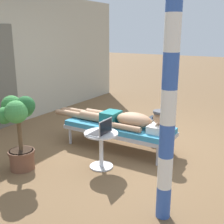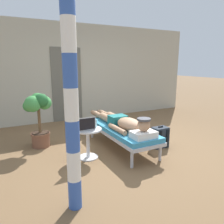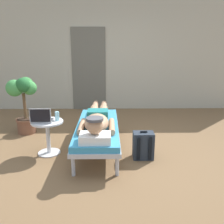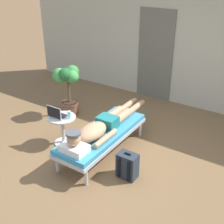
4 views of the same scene
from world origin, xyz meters
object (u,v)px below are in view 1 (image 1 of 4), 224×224
Objects in this scene: laptop at (102,131)px; backpack at (153,129)px; side_table at (101,144)px; drink_glass at (105,125)px; person_reclining at (121,119)px; potted_plant at (18,124)px; porch_post at (168,107)px; lounge_chair at (119,128)px.

laptop is 0.73× the size of backpack.
side_table is 3.79× the size of drink_glass.
potted_plant is (-1.40, 0.82, 0.16)m from person_reclining.
drink_glass is at bearing 57.62° from porch_post.
person_reclining is at bearing 6.55° from drink_glass.
drink_glass is at bearing -48.00° from potted_plant.
backpack is at bearing -27.76° from potted_plant.
backpack is at bearing -7.10° from side_table.
porch_post reaches higher than laptop.
person_reclining is at bearing -90.00° from lounge_chair.
drink_glass reaches higher than backpack.
potted_plant is at bearing 125.29° from side_table.
lounge_chair is 4.32× the size of backpack.
side_table reaches higher than backpack.
backpack is at bearing -22.06° from person_reclining.
laptop reaches higher than side_table.
backpack is 0.18× the size of porch_post.
drink_glass is at bearing 21.06° from laptop.
lounge_chair is 0.77× the size of porch_post.
person_reclining reaches higher than side_table.
person_reclining is 15.72× the size of drink_glass.
side_table is 1.23× the size of backpack.
porch_post is at bearing -116.33° from laptop.
drink_glass is at bearing -173.45° from person_reclining.
lounge_chair is 13.27× the size of drink_glass.
lounge_chair is 0.66m from drink_glass.
side_table is 1.17m from potted_plant.
porch_post is (-0.62, -1.19, 0.84)m from side_table.
backpack is (1.28, -0.21, -0.40)m from drink_glass.
laptop is 0.23m from drink_glass.
side_table is at bearing 172.90° from backpack.
porch_post reaches higher than drink_glass.
backpack is at bearing 26.25° from porch_post.
drink_glass is 1.57m from porch_post.
porch_post is (-1.37, -1.33, 0.85)m from lounge_chair.
porch_post is at bearing -153.75° from backpack.
side_table is at bearing -169.21° from lounge_chair.
laptop reaches higher than backpack.
porch_post is at bearing -89.33° from potted_plant.
porch_post is at bearing -117.65° from side_table.
person_reclining is 5.12× the size of backpack.
laptop is at bearing -58.68° from potted_plant.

